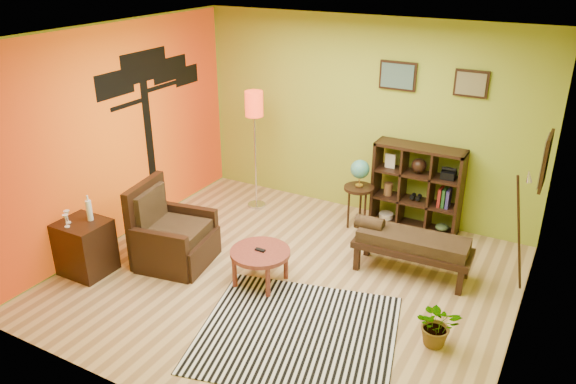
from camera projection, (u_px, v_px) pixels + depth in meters
The scene contains 11 objects.
ground at pixel (287, 280), 6.64m from camera, with size 5.00×5.00×0.00m, color tan.
room_shell at pixel (280, 133), 5.97m from camera, with size 5.04×4.54×2.82m.
zebra_rug at pixel (298, 333), 5.72m from camera, with size 1.96×1.78×0.01m, color silver.
coffee_table at pixel (260, 255), 6.44m from camera, with size 0.70×0.70×0.45m.
armchair at pixel (171, 239), 6.92m from camera, with size 0.97×0.97×1.02m.
side_cabinet at pixel (85, 247), 6.68m from camera, with size 0.56×0.51×0.98m.
floor_lamp at pixel (254, 115), 7.95m from camera, with size 0.27×0.27×1.76m.
globe_table at pixel (360, 177), 7.58m from camera, with size 0.41×0.41×1.00m.
cube_shelf at pixel (418, 188), 7.62m from camera, with size 1.20×0.35×1.20m.
bench at pixel (409, 243), 6.62m from camera, with size 1.42×0.56×0.64m.
potted_plant at pixel (437, 329), 5.50m from camera, with size 0.43×0.47×0.37m, color #26661E.
Camera 1 is at (2.74, -4.95, 3.63)m, focal length 35.00 mm.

